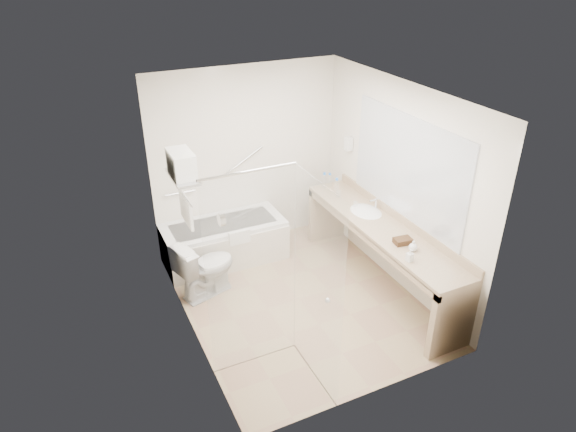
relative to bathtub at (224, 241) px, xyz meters
name	(u,v)px	position (x,y,z in m)	size (l,w,h in m)	color
floor	(299,299)	(0.50, -1.24, -0.28)	(3.20, 3.20, 0.00)	tan
ceiling	(301,94)	(0.50, -1.24, 2.22)	(2.60, 3.20, 0.10)	silver
wall_back	(247,159)	(0.50, 0.36, 0.97)	(2.60, 0.10, 2.50)	silver
wall_front	(384,285)	(0.50, -2.84, 0.97)	(2.60, 0.10, 2.50)	silver
wall_left	(184,233)	(-0.80, -1.24, 0.97)	(0.10, 3.20, 2.50)	silver
wall_right	(397,186)	(1.80, -1.24, 0.97)	(0.10, 3.20, 2.50)	silver
bathtub	(224,241)	(0.00, 0.00, 0.00)	(1.60, 0.73, 0.59)	white
grab_bar_short	(180,193)	(-0.45, 0.32, 0.67)	(0.03, 0.03, 0.40)	silver
grab_bar_long	(244,160)	(0.45, 0.32, 0.97)	(0.03, 0.03, 0.60)	silver
shower_enclosure	(283,280)	(-0.13, -2.16, 0.79)	(0.96, 0.91, 2.11)	silver
towel_shelf	(182,172)	(-0.67, -0.89, 1.48)	(0.24, 0.55, 0.81)	silver
vanity_counter	(381,241)	(1.52, -1.39, 0.36)	(0.55, 2.70, 0.95)	tan
sink	(366,213)	(1.55, -0.99, 0.54)	(0.40, 0.52, 0.14)	white
faucet	(376,203)	(1.70, -0.99, 0.65)	(0.03, 0.03, 0.14)	silver
mirror	(407,167)	(1.79, -1.39, 1.27)	(0.02, 2.00, 1.20)	silver
hairdryer_unit	(349,144)	(1.75, -0.19, 1.17)	(0.08, 0.10, 0.18)	silver
toilet	(206,268)	(-0.45, -0.63, 0.09)	(0.41, 0.74, 0.73)	white
amenity_basket	(403,241)	(1.50, -1.82, 0.61)	(0.20, 0.13, 0.07)	#473019
soap_bottle_a	(410,258)	(1.34, -2.15, 0.61)	(0.06, 0.14, 0.07)	silver
soap_bottle_b	(413,247)	(1.50, -1.99, 0.62)	(0.10, 0.12, 0.10)	silver
water_bottle_left	(324,181)	(1.43, -0.14, 0.67)	(0.07, 0.07, 0.22)	silver
water_bottle_mid	(336,187)	(1.48, -0.38, 0.68)	(0.07, 0.07, 0.22)	silver
water_bottle_right	(330,180)	(1.51, -0.14, 0.66)	(0.06, 0.06, 0.20)	silver
drinking_glass_near	(339,194)	(1.46, -0.48, 0.62)	(0.06, 0.06, 0.08)	silver
drinking_glass_far	(355,205)	(1.49, -0.84, 0.61)	(0.06, 0.06, 0.08)	silver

